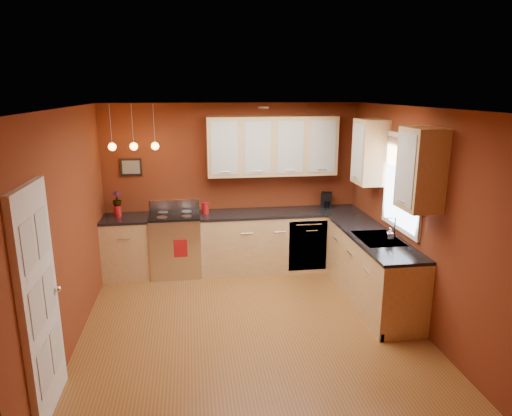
{
  "coord_description": "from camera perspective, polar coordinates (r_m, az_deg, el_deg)",
  "views": [
    {
      "loc": [
        -0.65,
        -4.99,
        2.79
      ],
      "look_at": [
        0.22,
        1.0,
        1.22
      ],
      "focal_mm": 32.0,
      "sensor_mm": 36.0,
      "label": 1
    }
  ],
  "objects": [
    {
      "name": "red_canister",
      "position": [
        7.04,
        -6.34,
        -0.0
      ],
      "size": [
        0.12,
        0.12,
        0.18
      ],
      "color": "#A61115",
      "rests_on": "counter_back_right"
    },
    {
      "name": "counter_back_left",
      "position": [
        7.11,
        -16.02,
        -1.26
      ],
      "size": [
        0.7,
        0.62,
        0.04
      ],
      "primitive_type": "cube",
      "color": "black",
      "rests_on": "base_cabinets_back_left"
    },
    {
      "name": "counter_back_right",
      "position": [
        7.17,
        3.15,
        -0.56
      ],
      "size": [
        2.54,
        0.62,
        0.04
      ],
      "primitive_type": "cube",
      "color": "black",
      "rests_on": "base_cabinets_back_right"
    },
    {
      "name": "red_vase",
      "position": [
        7.14,
        -16.9,
        -0.37
      ],
      "size": [
        0.11,
        0.11,
        0.17
      ],
      "primitive_type": "cylinder",
      "color": "#A61115",
      "rests_on": "counter_back_left"
    },
    {
      "name": "wall_right",
      "position": [
        5.84,
        19.09,
        -1.02
      ],
      "size": [
        0.02,
        4.2,
        2.6
      ],
      "primitive_type": "cube",
      "color": "maroon",
      "rests_on": "floor"
    },
    {
      "name": "wall_picture",
      "position": [
        7.21,
        -15.35,
        4.96
      ],
      "size": [
        0.32,
        0.03,
        0.26
      ],
      "primitive_type": "cube",
      "color": "black",
      "rests_on": "wall_back"
    },
    {
      "name": "upper_cabinets_back",
      "position": [
        7.07,
        2.03,
        7.75
      ],
      "size": [
        2.0,
        0.35,
        0.9
      ],
      "primitive_type": "cube",
      "color": "#DEB077",
      "rests_on": "wall_back"
    },
    {
      "name": "flowers",
      "position": [
        7.1,
        -17.01,
        1.06
      ],
      "size": [
        0.13,
        0.13,
        0.24
      ],
      "primitive_type": "imported",
      "rotation": [
        0.0,
        0.0,
        -0.01
      ],
      "color": "#A61115",
      "rests_on": "red_vase"
    },
    {
      "name": "door_left_wall",
      "position": [
        4.38,
        -25.42,
        -10.67
      ],
      "size": [
        0.12,
        0.82,
        2.05
      ],
      "color": "white",
      "rests_on": "floor"
    },
    {
      "name": "wall_left",
      "position": [
        5.37,
        -22.45,
        -2.65
      ],
      "size": [
        0.02,
        4.2,
        2.6
      ],
      "primitive_type": "cube",
      "color": "maroon",
      "rests_on": "floor"
    },
    {
      "name": "wall_front",
      "position": [
        3.31,
        4.07,
        -12.18
      ],
      "size": [
        4.0,
        0.02,
        2.6
      ],
      "primitive_type": "cube",
      "color": "maroon",
      "rests_on": "floor"
    },
    {
      "name": "ceiling",
      "position": [
        5.03,
        -0.82,
        12.42
      ],
      "size": [
        4.0,
        4.2,
        0.02
      ],
      "primitive_type": "cube",
      "color": "white",
      "rests_on": "wall_back"
    },
    {
      "name": "soap_pump",
      "position": [
        5.94,
        16.38,
        -3.26
      ],
      "size": [
        0.09,
        0.09,
        0.18
      ],
      "primitive_type": "imported",
      "rotation": [
        0.0,
        0.0,
        -0.11
      ],
      "color": "white",
      "rests_on": "counter_right"
    },
    {
      "name": "base_cabinets_back_right",
      "position": [
        7.31,
        3.1,
        -4.12
      ],
      "size": [
        2.54,
        0.6,
        0.9
      ],
      "primitive_type": "cube",
      "color": "#DEB077",
      "rests_on": "floor"
    },
    {
      "name": "base_cabinets_right",
      "position": [
        6.37,
        14.19,
        -7.46
      ],
      "size": [
        0.6,
        2.1,
        0.9
      ],
      "primitive_type": "cube",
      "color": "#DEB077",
      "rests_on": "floor"
    },
    {
      "name": "sink",
      "position": [
        6.08,
        15.01,
        -3.89
      ],
      "size": [
        0.5,
        0.7,
        0.33
      ],
      "color": "#96969B",
      "rests_on": "counter_right"
    },
    {
      "name": "floor",
      "position": [
        5.75,
        -0.73,
        -14.45
      ],
      "size": [
        4.2,
        4.2,
        0.0
      ],
      "primitive_type": "plane",
      "color": "#965C2B",
      "rests_on": "ground"
    },
    {
      "name": "upper_cabinets_right",
      "position": [
        5.92,
        16.67,
        5.81
      ],
      "size": [
        0.35,
        1.95,
        0.9
      ],
      "primitive_type": "cube",
      "color": "#DEB077",
      "rests_on": "wall_right"
    },
    {
      "name": "coffee_maker",
      "position": [
        7.46,
        8.78,
        0.95
      ],
      "size": [
        0.21,
        0.21,
        0.25
      ],
      "rotation": [
        0.0,
        0.0,
        -0.34
      ],
      "color": "black",
      "rests_on": "counter_back_right"
    },
    {
      "name": "dishwasher_front",
      "position": [
        7.12,
        6.49,
        -4.7
      ],
      "size": [
        0.6,
        0.02,
        0.8
      ],
      "primitive_type": "cube",
      "color": "silver",
      "rests_on": "base_cabinets_back_right"
    },
    {
      "name": "gas_range",
      "position": [
        7.17,
        -9.98,
        -4.43
      ],
      "size": [
        0.76,
        0.64,
        1.11
      ],
      "color": "silver",
      "rests_on": "floor"
    },
    {
      "name": "window",
      "position": [
        6.0,
        17.89,
        3.3
      ],
      "size": [
        0.06,
        1.02,
        1.22
      ],
      "color": "white",
      "rests_on": "wall_right"
    },
    {
      "name": "counter_right",
      "position": [
        6.21,
        14.46,
        -3.43
      ],
      "size": [
        0.62,
        2.1,
        0.04
      ],
      "primitive_type": "cube",
      "color": "black",
      "rests_on": "base_cabinets_right"
    },
    {
      "name": "dish_towel",
      "position": [
        6.84,
        -9.41,
        -5.0
      ],
      "size": [
        0.2,
        0.01,
        0.27
      ],
      "primitive_type": "cube",
      "color": "#A61115",
      "rests_on": "gas_range"
    },
    {
      "name": "base_cabinets_back_left",
      "position": [
        7.25,
        -15.76,
        -4.83
      ],
      "size": [
        0.7,
        0.6,
        0.9
      ],
      "primitive_type": "cube",
      "color": "#DEB077",
      "rests_on": "floor"
    },
    {
      "name": "wall_back",
      "position": [
        7.27,
        -2.93,
        2.73
      ],
      "size": [
        4.0,
        0.02,
        2.6
      ],
      "primitive_type": "cube",
      "color": "maroon",
      "rests_on": "floor"
    },
    {
      "name": "pendant_lights",
      "position": [
        6.83,
        -15.04,
        7.51
      ],
      "size": [
        0.71,
        0.11,
        0.66
      ],
      "color": "#96969B",
      "rests_on": "ceiling"
    }
  ]
}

